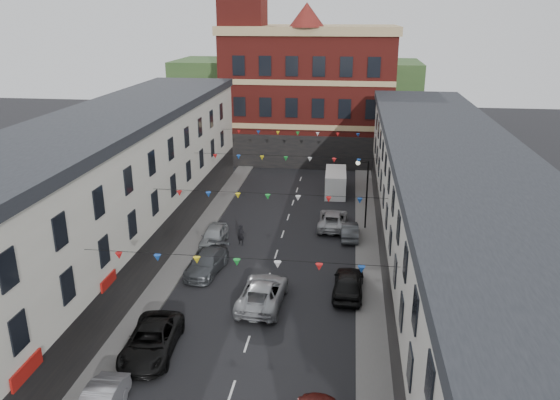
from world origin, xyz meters
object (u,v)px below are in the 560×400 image
at_px(car_right_f, 333,219).
at_px(car_left_d, 207,263).
at_px(car_left_c, 151,341).
at_px(car_right_d, 348,283).
at_px(white_van, 336,182).
at_px(street_lamp, 364,185).
at_px(car_left_e, 214,236).
at_px(car_right_e, 350,231).
at_px(moving_car, 263,293).
at_px(pedestrian, 241,235).

bearing_deg(car_right_f, car_left_d, 50.04).
bearing_deg(car_left_c, car_right_d, 33.13).
bearing_deg(white_van, street_lamp, -76.16).
height_order(car_left_e, car_right_e, car_left_e).
xyz_separation_m(car_left_c, moving_car, (5.09, 5.97, 0.03)).
relative_size(street_lamp, car_left_c, 1.09).
relative_size(street_lamp, car_left_e, 1.38).
bearing_deg(car_right_e, car_right_d, 88.27).
relative_size(car_right_e, pedestrian, 2.32).
height_order(car_right_e, white_van, white_van).
xyz_separation_m(car_left_c, white_van, (8.89, 28.91, 0.41)).
bearing_deg(car_left_e, car_right_d, -33.34).
distance_m(car_right_d, car_right_f, 11.77).
bearing_deg(car_left_d, moving_car, -32.35).
bearing_deg(street_lamp, moving_car, -115.32).
bearing_deg(moving_car, white_van, -96.74).
height_order(car_left_d, car_right_d, car_right_d).
xyz_separation_m(street_lamp, car_right_d, (-1.05, -11.58, -3.09)).
xyz_separation_m(street_lamp, car_left_e, (-11.68, -4.81, -3.16)).
bearing_deg(car_right_d, car_left_e, -30.25).
bearing_deg(car_left_d, street_lamp, 49.04).
relative_size(car_left_e, car_right_e, 1.12).
bearing_deg(car_right_d, car_right_e, -87.74).
height_order(street_lamp, car_left_d, street_lamp).
relative_size(car_left_c, pedestrian, 3.29).
xyz_separation_m(street_lamp, car_left_c, (-11.48, -19.47, -3.14)).
distance_m(car_left_c, pedestrian, 15.01).
height_order(car_right_d, car_right_e, car_right_d).
bearing_deg(moving_car, car_right_f, -103.28).
bearing_deg(car_left_c, car_right_f, 61.39).
relative_size(car_left_c, white_van, 1.04).
distance_m(street_lamp, car_right_d, 12.03).
height_order(car_right_e, car_right_f, car_right_f).
distance_m(moving_car, white_van, 23.26).
xyz_separation_m(car_left_d, car_left_e, (-0.68, 4.77, 0.03)).
distance_m(car_right_d, pedestrian, 11.01).
bearing_deg(car_left_e, car_right_e, 13.44).
relative_size(street_lamp, car_right_f, 1.16).
distance_m(car_left_c, car_left_e, 14.66).
distance_m(car_left_e, moving_car, 10.18).
bearing_deg(pedestrian, car_left_c, -78.03).
bearing_deg(street_lamp, car_left_c, -120.52).
xyz_separation_m(white_van, pedestrian, (-6.96, -14.02, -0.34)).
bearing_deg(street_lamp, white_van, 105.33).
bearing_deg(white_van, car_right_f, -90.97).
height_order(car_left_d, moving_car, moving_car).
relative_size(moving_car, pedestrian, 3.41).
bearing_deg(car_right_d, pedestrian, -37.22).
height_order(car_left_d, car_right_e, car_left_d).
height_order(car_right_f, white_van, white_van).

